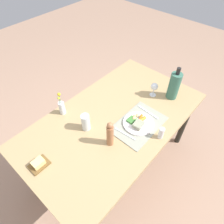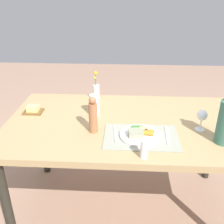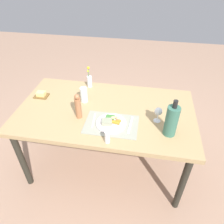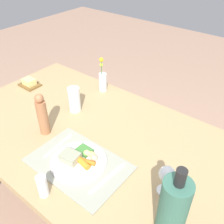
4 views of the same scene
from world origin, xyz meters
The scene contains 13 objects.
ground_plane centered at (0.00, 0.00, 0.00)m, with size 8.00×8.00×0.00m, color tan.
dining_table centered at (0.00, 0.00, 0.67)m, with size 1.58×0.90×0.74m.
placemat centered at (0.09, -0.19, 0.74)m, with size 0.44×0.29×0.01m, color #989987.
dinner_plate centered at (0.08, -0.18, 0.76)m, with size 0.25×0.25×0.05m.
fork centered at (-0.07, -0.17, 0.75)m, with size 0.01×0.19×0.01m, color silver.
knife centered at (0.24, -0.17, 0.75)m, with size 0.02×0.21×0.01m, color silver.
water_tumbler centered at (-0.22, 0.09, 0.80)m, with size 0.07×0.07×0.15m.
cooler_bottle centered at (0.55, -0.22, 0.87)m, with size 0.10×0.10×0.31m.
wine_glass centered at (0.45, -0.08, 0.83)m, with size 0.07×0.07×0.13m.
pepper_mill centered at (-0.20, -0.14, 0.85)m, with size 0.05×0.05×0.23m.
butter_dish centered at (-0.66, 0.10, 0.76)m, with size 0.13×0.10×0.05m.
salt_shaker centered at (0.09, -0.39, 0.79)m, with size 0.04×0.04×0.10m, color white.
flower_vase centered at (-0.24, 0.36, 0.81)m, with size 0.05×0.05×0.23m.
Camera 1 is at (-0.82, -0.71, 1.98)m, focal length 32.02 mm.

